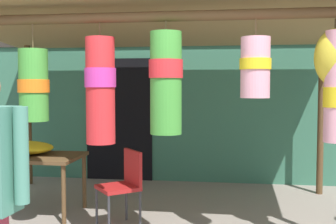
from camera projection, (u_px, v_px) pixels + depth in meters
shop_facade at (181, 66)px, 6.80m from camera, size 12.96×0.29×3.75m
market_stall_canopy at (151, 37)px, 4.84m from camera, size 4.92×2.70×2.50m
display_table at (25, 161)px, 5.02m from camera, size 1.33×0.77×0.72m
flower_heap_on_table at (22, 148)px, 5.07m from camera, size 0.81×0.57×0.16m
folding_chair at (124, 181)px, 4.57m from camera, size 0.56×0.56×0.84m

